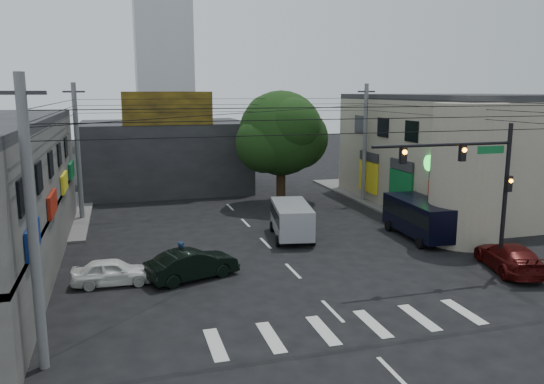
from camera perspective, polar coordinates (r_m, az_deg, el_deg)
name	(u,v)px	position (r m, az deg, el deg)	size (l,w,h in m)	color
ground	(307,285)	(24.40, 3.78, -9.97)	(160.00, 160.00, 0.00)	black
sidewalk_far_right	(432,192)	(47.92, 16.80, 0.05)	(16.00, 16.00, 0.15)	#514F4C
building_right	(471,153)	(43.30, 20.66, 3.96)	(14.00, 18.00, 8.00)	gray
corner_column	(466,174)	(31.99, 20.18, 1.80)	(4.00, 4.00, 8.00)	gray
building_far	(165,156)	(47.90, -11.48, 3.83)	(14.00, 10.00, 6.00)	#232326
billboard	(168,108)	(42.71, -11.13, 8.81)	(7.00, 0.30, 2.60)	olive
tower_distant	(161,7)	(92.71, -11.80, 18.89)	(9.00, 9.00, 44.00)	silver
street_tree	(281,134)	(40.33, 0.97, 6.30)	(6.40, 6.40, 8.70)	black
traffic_gantry	(476,176)	(26.02, 21.13, 1.65)	(7.10, 0.35, 7.20)	black
utility_pole_near_left	(32,227)	(17.59, -24.37, -3.49)	(0.32, 0.32, 9.20)	#59595B
utility_pole_far_left	(78,153)	(37.72, -20.15, 4.00)	(0.32, 0.32, 9.20)	#59595B
utility_pole_far_right	(365,144)	(41.87, 9.95, 5.11)	(0.32, 0.32, 9.20)	#59595B
dark_sedan	(192,264)	(25.16, -8.56, -7.71)	(4.56, 2.82, 1.42)	black
white_compact	(112,272)	(25.29, -16.79, -8.20)	(3.62, 1.58, 1.21)	white
maroon_sedan	(509,257)	(28.42, 24.14, -6.41)	(3.12, 5.12, 1.39)	#3F0A09
silver_minivan	(292,221)	(31.54, 2.12, -3.16)	(2.83, 5.08, 2.06)	#AAABB2
navy_van	(421,219)	(32.69, 15.70, -2.86)	(2.43, 5.83, 2.30)	black
traffic_officer	(182,260)	(25.33, -9.63, -7.19)	(0.76, 0.75, 1.77)	#132644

